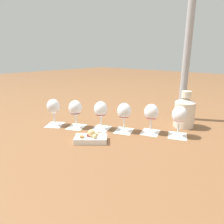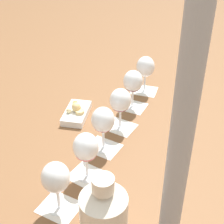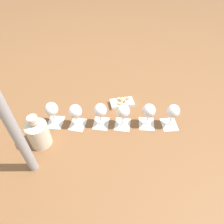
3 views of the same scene
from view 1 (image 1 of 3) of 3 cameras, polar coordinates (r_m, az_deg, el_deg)
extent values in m
plane|color=brown|center=(1.13, 0.07, -5.08)|extent=(8.00, 8.00, 0.00)
cube|color=silver|center=(1.10, 18.20, -6.45)|extent=(0.13, 0.14, 0.00)
cube|color=silver|center=(1.11, 10.85, -5.71)|extent=(0.12, 0.13, 0.00)
cube|color=silver|center=(1.12, 3.40, -5.37)|extent=(0.13, 0.13, 0.00)
cube|color=silver|center=(1.15, -3.14, -4.70)|extent=(0.12, 0.13, 0.00)
cube|color=silver|center=(1.19, -10.16, -4.18)|extent=(0.13, 0.14, 0.00)
cube|color=silver|center=(1.25, -15.98, -3.52)|extent=(0.14, 0.14, 0.00)
cylinder|color=white|center=(1.10, 18.21, -6.27)|extent=(0.06, 0.06, 0.01)
cylinder|color=white|center=(1.09, 18.39, -4.42)|extent=(0.01, 0.01, 0.07)
ellipsoid|color=white|center=(1.07, 18.74, -0.75)|extent=(0.08, 0.08, 0.09)
ellipsoid|color=pink|center=(1.07, 18.63, -1.93)|extent=(0.06, 0.06, 0.03)
cylinder|color=white|center=(1.11, 10.86, -5.53)|extent=(0.06, 0.06, 0.01)
cylinder|color=white|center=(1.10, 10.96, -3.69)|extent=(0.01, 0.01, 0.07)
ellipsoid|color=white|center=(1.08, 11.17, -0.03)|extent=(0.08, 0.08, 0.09)
ellipsoid|color=#D15660|center=(1.08, 11.09, -1.39)|extent=(0.06, 0.06, 0.02)
cylinder|color=white|center=(1.11, 3.40, -5.20)|extent=(0.06, 0.06, 0.01)
cylinder|color=white|center=(1.10, 3.44, -3.35)|extent=(0.01, 0.01, 0.07)
ellipsoid|color=white|center=(1.08, 3.50, 0.30)|extent=(0.08, 0.08, 0.09)
ellipsoid|color=maroon|center=(1.09, 3.48, -0.89)|extent=(0.06, 0.06, 0.03)
cylinder|color=white|center=(1.15, -3.14, -4.53)|extent=(0.06, 0.06, 0.01)
cylinder|color=white|center=(1.14, -3.17, -2.73)|extent=(0.01, 0.01, 0.07)
ellipsoid|color=white|center=(1.11, -3.23, 0.82)|extent=(0.08, 0.08, 0.09)
ellipsoid|color=maroon|center=(1.12, -3.21, -0.36)|extent=(0.06, 0.06, 0.03)
cylinder|color=white|center=(1.19, -10.17, -4.02)|extent=(0.06, 0.06, 0.01)
cylinder|color=white|center=(1.18, -10.26, -2.28)|extent=(0.01, 0.01, 0.07)
ellipsoid|color=white|center=(1.16, -10.44, 1.15)|extent=(0.08, 0.08, 0.09)
ellipsoid|color=#410918|center=(1.16, -10.38, 0.01)|extent=(0.06, 0.06, 0.03)
cylinder|color=white|center=(1.25, -16.00, -3.36)|extent=(0.06, 0.06, 0.01)
cylinder|color=white|center=(1.24, -16.13, -1.70)|extent=(0.01, 0.01, 0.07)
ellipsoid|color=white|center=(1.22, -16.40, 1.55)|extent=(0.08, 0.08, 0.09)
ellipsoid|color=black|center=(1.23, -16.32, 0.63)|extent=(0.06, 0.06, 0.04)
cylinder|color=beige|center=(1.23, 19.94, -0.68)|extent=(0.12, 0.12, 0.15)
cone|color=beige|center=(1.21, 20.33, 3.27)|extent=(0.12, 0.12, 0.03)
cylinder|color=beige|center=(1.20, 20.48, 4.74)|extent=(0.05, 0.05, 0.04)
cube|color=white|center=(0.99, -6.05, -7.68)|extent=(0.17, 0.16, 0.03)
sphere|color=beige|center=(0.95, -5.00, -6.97)|extent=(0.02, 0.02, 0.02)
cylinder|color=maroon|center=(0.98, -6.59, -6.61)|extent=(0.02, 0.02, 0.01)
sphere|color=#DBB775|center=(0.98, -5.90, -5.98)|extent=(0.04, 0.04, 0.04)
cylinder|color=#DBB775|center=(0.99, -5.08, -6.22)|extent=(0.03, 0.03, 0.01)
cylinder|color=#B2703D|center=(0.97, -8.64, -7.01)|extent=(0.02, 0.02, 0.01)
cylinder|color=#99999E|center=(1.34, 20.74, 16.44)|extent=(0.04, 0.04, 0.88)
camera|label=2|loc=(1.58, 41.41, 24.77)|focal=55.00mm
camera|label=3|loc=(1.93, 6.07, 31.84)|focal=32.00mm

